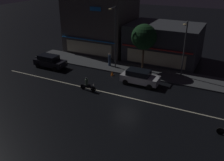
{
  "coord_description": "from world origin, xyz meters",
  "views": [
    {
      "loc": [
        8.58,
        -20.54,
        11.99
      ],
      "look_at": [
        -2.19,
        0.97,
        1.05
      ],
      "focal_mm": 39.42,
      "sensor_mm": 36.0,
      "label": 1
    }
  ],
  "objects_px": {
    "parked_car_trailing": "(50,61)",
    "motorcycle_lead": "(88,85)",
    "parked_car_near_kerb": "(140,77)",
    "streetlamp_mid": "(184,45)",
    "pedestrian_on_sidewalk": "(110,60)",
    "streetlamp_west": "(115,33)",
    "traffic_cone": "(112,73)"
  },
  "relations": [
    {
      "from": "parked_car_trailing",
      "to": "motorcycle_lead",
      "type": "bearing_deg",
      "value": 155.98
    },
    {
      "from": "streetlamp_mid",
      "to": "parked_car_near_kerb",
      "type": "height_order",
      "value": "streetlamp_mid"
    },
    {
      "from": "parked_car_trailing",
      "to": "streetlamp_west",
      "type": "bearing_deg",
      "value": -156.73
    },
    {
      "from": "streetlamp_west",
      "to": "traffic_cone",
      "type": "xyz_separation_m",
      "value": [
        0.71,
        -2.12,
        -4.43
      ]
    },
    {
      "from": "streetlamp_west",
      "to": "traffic_cone",
      "type": "relative_size",
      "value": 14.22
    },
    {
      "from": "pedestrian_on_sidewalk",
      "to": "motorcycle_lead",
      "type": "relative_size",
      "value": 0.91
    },
    {
      "from": "streetlamp_mid",
      "to": "motorcycle_lead",
      "type": "bearing_deg",
      "value": -136.07
    },
    {
      "from": "streetlamp_mid",
      "to": "pedestrian_on_sidewalk",
      "type": "height_order",
      "value": "streetlamp_mid"
    },
    {
      "from": "streetlamp_west",
      "to": "parked_car_near_kerb",
      "type": "bearing_deg",
      "value": -33.06
    },
    {
      "from": "streetlamp_west",
      "to": "motorcycle_lead",
      "type": "distance_m",
      "value": 8.11
    },
    {
      "from": "parked_car_near_kerb",
      "to": "motorcycle_lead",
      "type": "relative_size",
      "value": 2.26
    },
    {
      "from": "streetlamp_west",
      "to": "parked_car_trailing",
      "type": "bearing_deg",
      "value": -156.73
    },
    {
      "from": "parked_car_near_kerb",
      "to": "motorcycle_lead",
      "type": "xyz_separation_m",
      "value": [
        -4.43,
        -4.01,
        -0.24
      ]
    },
    {
      "from": "pedestrian_on_sidewalk",
      "to": "streetlamp_west",
      "type": "bearing_deg",
      "value": 123.88
    },
    {
      "from": "parked_car_trailing",
      "to": "motorcycle_lead",
      "type": "xyz_separation_m",
      "value": [
        8.09,
        -3.61,
        -0.24
      ]
    },
    {
      "from": "streetlamp_west",
      "to": "pedestrian_on_sidewalk",
      "type": "bearing_deg",
      "value": 157.02
    },
    {
      "from": "streetlamp_west",
      "to": "pedestrian_on_sidewalk",
      "type": "distance_m",
      "value": 3.91
    },
    {
      "from": "streetlamp_west",
      "to": "parked_car_trailing",
      "type": "relative_size",
      "value": 1.82
    },
    {
      "from": "pedestrian_on_sidewalk",
      "to": "motorcycle_lead",
      "type": "height_order",
      "value": "pedestrian_on_sidewalk"
    },
    {
      "from": "parked_car_near_kerb",
      "to": "motorcycle_lead",
      "type": "bearing_deg",
      "value": -137.84
    },
    {
      "from": "streetlamp_west",
      "to": "traffic_cone",
      "type": "height_order",
      "value": "streetlamp_west"
    },
    {
      "from": "pedestrian_on_sidewalk",
      "to": "parked_car_trailing",
      "type": "bearing_deg",
      "value": -4.39
    },
    {
      "from": "streetlamp_west",
      "to": "motorcycle_lead",
      "type": "relative_size",
      "value": 4.12
    },
    {
      "from": "traffic_cone",
      "to": "motorcycle_lead",
      "type": "bearing_deg",
      "value": -96.14
    },
    {
      "from": "pedestrian_on_sidewalk",
      "to": "parked_car_near_kerb",
      "type": "relative_size",
      "value": 0.4
    },
    {
      "from": "streetlamp_mid",
      "to": "pedestrian_on_sidewalk",
      "type": "xyz_separation_m",
      "value": [
        -9.38,
        -0.51,
        -3.16
      ]
    },
    {
      "from": "parked_car_near_kerb",
      "to": "streetlamp_mid",
      "type": "bearing_deg",
      "value": 45.88
    },
    {
      "from": "streetlamp_west",
      "to": "pedestrian_on_sidewalk",
      "type": "xyz_separation_m",
      "value": [
        -0.96,
        0.41,
        -3.77
      ]
    },
    {
      "from": "pedestrian_on_sidewalk",
      "to": "parked_car_trailing",
      "type": "distance_m",
      "value": 7.93
    },
    {
      "from": "streetlamp_mid",
      "to": "streetlamp_west",
      "type": "bearing_deg",
      "value": -173.76
    },
    {
      "from": "streetlamp_west",
      "to": "pedestrian_on_sidewalk",
      "type": "relative_size",
      "value": 4.52
    },
    {
      "from": "parked_car_near_kerb",
      "to": "traffic_cone",
      "type": "xyz_separation_m",
      "value": [
        -3.9,
        0.88,
        -0.59
      ]
    }
  ]
}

